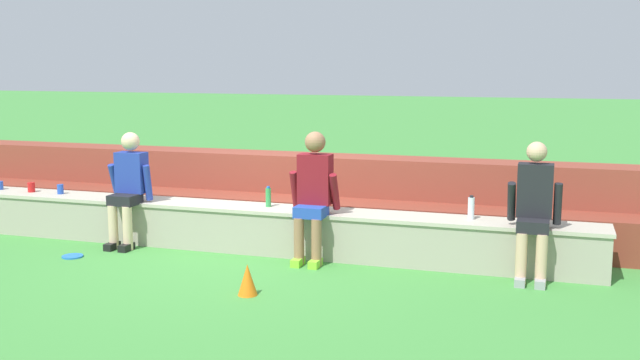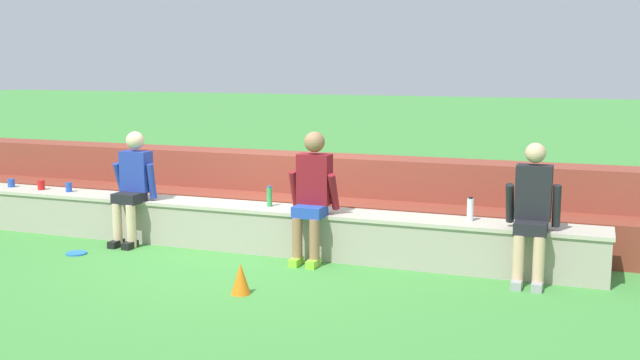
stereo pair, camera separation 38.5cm
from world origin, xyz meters
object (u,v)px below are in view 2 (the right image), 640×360
Objects in this scene: plastic_cup_left_end at (11,183)px; frisbee at (76,253)px; person_center at (532,209)px; person_left_of_center at (312,192)px; plastic_cup_right_end at (69,187)px; plastic_cup_middle at (41,185)px; water_bottle_mid_right at (269,197)px; person_far_left at (133,184)px; sports_cone at (241,279)px; water_bottle_near_left at (470,209)px.

frisbee is at bearing -28.18° from plastic_cup_left_end.
person_center is at bearing 7.89° from frisbee.
person_left_of_center is 2.30m from person_center.
person_left_of_center reaches higher than plastic_cup_right_end.
plastic_cup_left_end is (-0.52, 0.03, -0.01)m from plastic_cup_middle.
plastic_cup_right_end is 0.52× the size of frisbee.
frisbee is at bearing -165.60° from person_left_of_center.
plastic_cup_middle is 1.14× the size of plastic_cup_left_end.
person_center reaches higher than water_bottle_mid_right.
water_bottle_mid_right is at bearing 9.04° from person_far_left.
sports_cone is (4.18, -1.61, -0.42)m from plastic_cup_left_end.
water_bottle_mid_right is (-0.63, 0.27, -0.14)m from person_left_of_center.
person_far_left is 2.30m from person_left_of_center.
person_far_left is 2.54m from sports_cone.
sports_cone is at bearing -98.83° from person_left_of_center.
plastic_cup_middle is at bearing 179.30° from plastic_cup_right_end.
plastic_cup_left_end is 0.47× the size of frisbee.
plastic_cup_right_end is 1.12× the size of plastic_cup_left_end.
person_far_left is 3.97m from water_bottle_near_left.
plastic_cup_right_end is at bearing 177.66° from person_center.
frisbee is at bearing -36.29° from plastic_cup_middle.
plastic_cup_left_end is 0.36× the size of sports_cone.
frisbee is at bearing -115.56° from person_far_left.
person_left_of_center reaches higher than plastic_cup_left_end.
sports_cone is (2.09, -1.33, -0.58)m from person_far_left.
water_bottle_mid_right is 1.03× the size of frisbee.
plastic_cup_left_end is at bearing 179.99° from water_bottle_near_left.
person_far_left reaches higher than water_bottle_near_left.
plastic_cup_left_end is at bearing 177.71° from person_center.
plastic_cup_left_end is (-0.96, 0.03, -0.01)m from plastic_cup_right_end.
plastic_cup_right_end is 1.35m from frisbee.
plastic_cup_right_end is at bearing -2.01° from plastic_cup_left_end.
person_far_left is 12.45× the size of plastic_cup_left_end.
water_bottle_mid_right is at bearing 25.28° from frisbee.
person_far_left is 4.51× the size of sports_cone.
plastic_cup_left_end is 4.50m from sports_cone.
person_center is 0.70m from water_bottle_near_left.
sports_cone is (-0.21, -1.33, -0.62)m from person_left_of_center.
water_bottle_near_left reaches higher than water_bottle_mid_right.
plastic_cup_middle is at bearing 177.78° from person_center.
frisbee is (-0.32, -0.67, -0.72)m from person_far_left.
water_bottle_near_left is 1.07× the size of water_bottle_mid_right.
plastic_cup_left_end is (-2.09, 0.28, -0.15)m from person_far_left.
sports_cone is (3.66, -1.58, -0.43)m from plastic_cup_middle.
water_bottle_mid_right is 0.80× the size of sports_cone.
water_bottle_near_left is at bearing 3.96° from person_far_left.
water_bottle_near_left is at bearing 9.43° from person_left_of_center.
frisbee is (-4.92, -0.68, -0.73)m from person_center.
person_left_of_center reaches higher than water_bottle_mid_right.
sports_cone is (0.42, -1.60, -0.48)m from water_bottle_mid_right.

